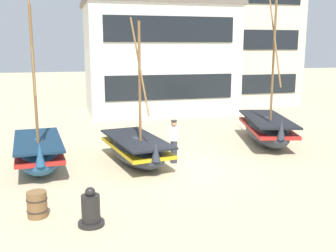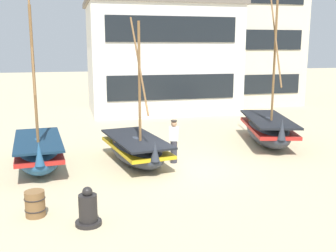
# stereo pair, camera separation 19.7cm
# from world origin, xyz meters

# --- Properties ---
(ground_plane) EXTENTS (120.00, 120.00, 0.00)m
(ground_plane) POSITION_xyz_m (0.00, 0.00, 0.00)
(ground_plane) COLOR tan
(fishing_boat_near_left) EXTENTS (2.90, 5.18, 6.82)m
(fishing_boat_near_left) POSITION_xyz_m (5.16, 2.60, 0.68)
(fishing_boat_near_left) COLOR #2D333D
(fishing_boat_near_left) RESTS_ON ground
(fishing_boat_centre_large) EXTENTS (1.96, 4.34, 6.10)m
(fishing_boat_centre_large) POSITION_xyz_m (-4.87, 1.20, 0.63)
(fishing_boat_centre_large) COLOR #23517A
(fishing_boat_centre_large) RESTS_ON ground
(fishing_boat_far_right) EXTENTS (2.32, 4.40, 5.52)m
(fishing_boat_far_right) POSITION_xyz_m (-1.27, 1.02, 0.56)
(fishing_boat_far_right) COLOR #2D333D
(fishing_boat_far_right) RESTS_ON ground
(fisherman_by_hull) EXTENTS (0.41, 0.33, 1.68)m
(fisherman_by_hull) POSITION_xyz_m (0.15, 0.67, 0.83)
(fisherman_by_hull) COLOR #33333D
(fisherman_by_hull) RESTS_ON ground
(capstan_winch) EXTENTS (0.67, 0.67, 1.01)m
(capstan_winch) POSITION_xyz_m (-3.38, -4.14, 0.40)
(capstan_winch) COLOR black
(capstan_winch) RESTS_ON ground
(wooden_barrel) EXTENTS (0.56, 0.56, 0.70)m
(wooden_barrel) POSITION_xyz_m (-4.72, -3.27, 0.35)
(wooden_barrel) COLOR brown
(wooden_barrel) RESTS_ON ground
(harbor_building_main) EXTENTS (10.13, 6.00, 7.36)m
(harbor_building_main) POSITION_xyz_m (2.65, 13.26, 3.69)
(harbor_building_main) COLOR white
(harbor_building_main) RESTS_ON ground
(harbor_building_annex) EXTENTS (8.72, 7.13, 9.80)m
(harbor_building_annex) POSITION_xyz_m (9.47, 16.19, 4.91)
(harbor_building_annex) COLOR beige
(harbor_building_annex) RESTS_ON ground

